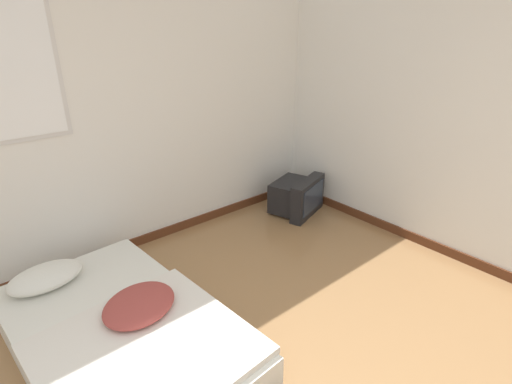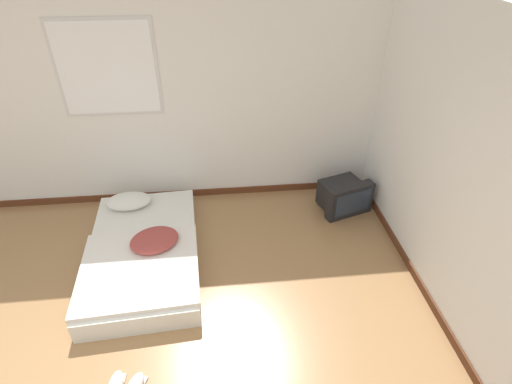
# 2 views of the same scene
# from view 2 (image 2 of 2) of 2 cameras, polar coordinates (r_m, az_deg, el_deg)

# --- Properties ---
(wall_back) EXTENTS (7.99, 0.08, 2.60)m
(wall_back) POSITION_cam_2_polar(r_m,az_deg,el_deg) (4.85, -16.30, 11.99)
(wall_back) COLOR white
(wall_back) RESTS_ON ground_plane
(mattress_bed) EXTENTS (1.23, 1.96, 0.37)m
(mattress_bed) POSITION_cam_2_polar(r_m,az_deg,el_deg) (4.43, -15.81, -8.14)
(mattress_bed) COLOR silver
(mattress_bed) RESTS_ON ground_plane
(crt_tv) EXTENTS (0.65, 0.59, 0.41)m
(crt_tv) POSITION_cam_2_polar(r_m,az_deg,el_deg) (5.07, 12.39, -0.53)
(crt_tv) COLOR black
(crt_tv) RESTS_ON ground_plane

